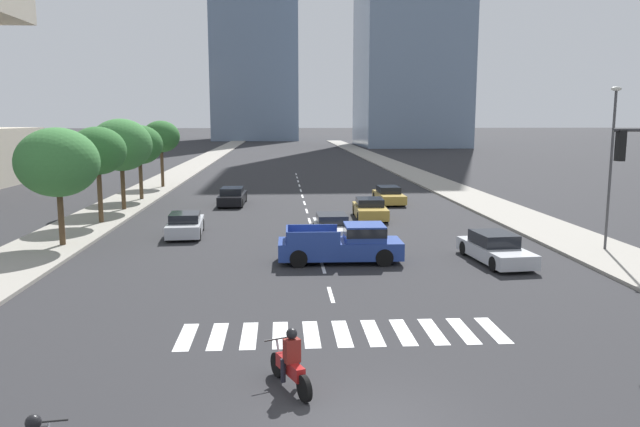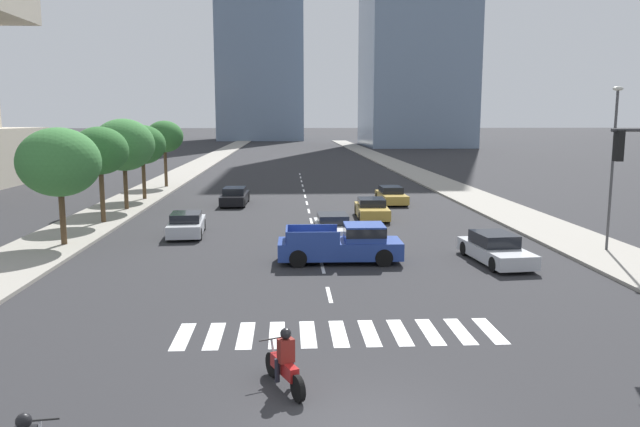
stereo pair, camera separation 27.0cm
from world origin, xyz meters
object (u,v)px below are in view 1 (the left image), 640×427
at_px(sedan_silver_4, 495,249).
at_px(sedan_black_5, 232,197).
at_px(sedan_gold_0, 389,195).
at_px(street_tree_fifth, 161,137).
at_px(sedan_silver_3, 185,225).
at_px(sedan_gold_1, 370,209).
at_px(street_tree_second, 98,151).
at_px(sedan_white_2, 332,228).
at_px(pickup_truck, 346,244).
at_px(street_tree_fourth, 139,145).
at_px(street_tree_nearest, 58,163).
at_px(street_lamp_east, 611,156).
at_px(motorcycle_trailing, 290,365).
at_px(street_tree_third, 121,145).

xyz_separation_m(sedan_silver_4, sedan_black_5, (-12.83, 18.85, 0.01)).
height_order(sedan_gold_0, street_tree_fifth, street_tree_fifth).
bearing_deg(sedan_gold_0, sedan_silver_3, -49.08).
bearing_deg(sedan_gold_1, sedan_gold_0, 162.41).
relative_size(sedan_silver_4, street_tree_fifth, 0.81).
bearing_deg(sedan_gold_0, street_tree_second, -67.69).
bearing_deg(sedan_white_2, pickup_truck, 0.57).
height_order(sedan_gold_0, street_tree_fourth, street_tree_fourth).
xyz_separation_m(sedan_gold_1, sedan_silver_3, (-10.69, -5.00, -0.00)).
xyz_separation_m(sedan_white_2, street_tree_nearest, (-13.24, -1.24, 3.54)).
height_order(pickup_truck, street_tree_nearest, street_tree_nearest).
bearing_deg(sedan_silver_4, sedan_gold_0, 178.52).
bearing_deg(sedan_gold_0, street_lamp_east, 21.43).
distance_m(sedan_silver_4, street_tree_nearest, 20.69).
height_order(motorcycle_trailing, street_lamp_east, street_lamp_east).
height_order(motorcycle_trailing, street_tree_nearest, street_tree_nearest).
bearing_deg(street_tree_nearest, street_tree_fifth, 90.00).
relative_size(sedan_white_2, street_tree_fifth, 0.75).
height_order(sedan_white_2, street_tree_fourth, street_tree_fourth).
bearing_deg(sedan_silver_3, street_tree_nearest, 113.02).
bearing_deg(street_lamp_east, street_tree_third, 150.68).
xyz_separation_m(pickup_truck, sedan_white_2, (-0.17, 5.14, -0.21)).
bearing_deg(street_tree_nearest, street_tree_second, 90.00).
bearing_deg(sedan_silver_3, street_tree_second, 51.86).
height_order(sedan_gold_0, sedan_black_5, sedan_black_5).
distance_m(street_tree_fourth, street_tree_fifth, 8.58).
xyz_separation_m(pickup_truck, sedan_silver_4, (6.50, -0.41, -0.23)).
relative_size(sedan_silver_3, street_tree_fifth, 0.75).
bearing_deg(sedan_silver_3, street_lamp_east, -108.60).
bearing_deg(sedan_black_5, street_tree_second, 140.15).
bearing_deg(street_tree_third, sedan_black_5, 20.80).
bearing_deg(street_lamp_east, street_tree_fourth, 142.43).
xyz_separation_m(sedan_white_2, street_lamp_east, (12.56, -3.88, 3.89)).
distance_m(motorcycle_trailing, sedan_gold_0, 32.04).
bearing_deg(street_tree_third, street_tree_nearest, -90.00).
height_order(sedan_gold_0, sedan_gold_1, sedan_gold_1).
height_order(pickup_truck, street_tree_second, street_tree_second).
distance_m(motorcycle_trailing, sedan_silver_4, 15.20).
height_order(sedan_silver_4, street_tree_fourth, street_tree_fourth).
distance_m(pickup_truck, sedan_silver_3, 10.36).
height_order(motorcycle_trailing, pickup_truck, pickup_truck).
bearing_deg(sedan_black_5, sedan_gold_1, -125.14).
xyz_separation_m(sedan_gold_1, sedan_white_2, (-2.93, -6.52, 0.02)).
height_order(street_tree_nearest, street_tree_third, street_tree_third).
height_order(sedan_white_2, sedan_black_5, sedan_white_2).
bearing_deg(street_tree_nearest, sedan_silver_4, -12.18).
distance_m(sedan_gold_0, street_tree_fifth, 22.04).
bearing_deg(street_tree_fourth, street_tree_fifth, 90.00).
xyz_separation_m(sedan_white_2, street_tree_fourth, (-13.24, 15.96, 3.64)).
distance_m(street_tree_third, street_tree_fourth, 5.36).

